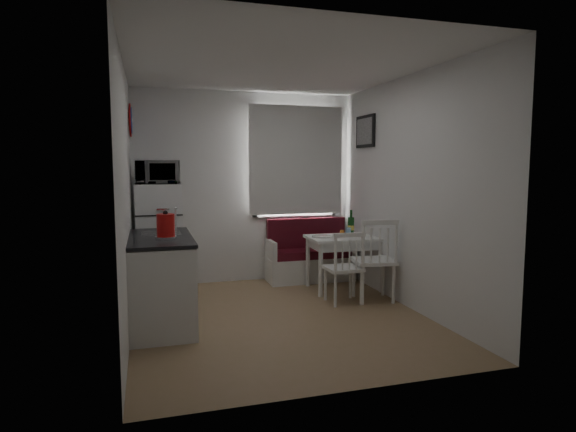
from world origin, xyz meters
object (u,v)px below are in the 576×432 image
Objects in this scene: bench at (309,260)px; chair_right at (378,251)px; chair_left at (346,260)px; wine_bottle at (351,222)px; kettle at (166,226)px; dining_table at (344,242)px; kitchen_counter at (161,280)px; fridge at (159,239)px; microwave at (157,172)px.

chair_right is (0.40, -1.27, 0.32)m from bench.
chair_left is 1.37× the size of wine_bottle.
bench reaches higher than chair_left.
kettle is at bearing -164.18° from chair_right.
wine_bottle reaches higher than dining_table.
chair_right is (2.45, 0.08, 0.15)m from kitchen_counter.
kitchen_counter reaches higher than wine_bottle.
fridge is 1.54m from kettle.
microwave is 2.54m from wine_bottle.
chair_left is at bearing 9.94° from kettle.
chair_right is at bearing 8.03° from kettle.
dining_table is 2.51m from microwave.
wine_bottle is (2.40, 1.11, -0.18)m from kettle.
bench is at bearing 38.89° from kettle.
chair_left is at bearing -29.40° from fridge.
kettle reaches higher than chair_right.
kitchen_counter is 2.46m from chair_right.
bench is at bearing 3.04° from fridge.
kettle is (-2.40, -0.34, 0.43)m from chair_right.
bench is (2.05, 1.35, -0.17)m from kitchen_counter.
chair_right is 0.81m from wine_bottle.
chair_right is at bearing 1.85° from kitchen_counter.
kettle is at bearing -154.11° from dining_table.
microwave reaches higher than kettle.
dining_table is 0.30m from wine_bottle.
chair_right is 2.70m from fridge.
dining_table is at bearing -143.98° from wine_bottle.
microwave is at bearing 91.18° from kettle.
wine_bottle is (0.40, -0.50, 0.57)m from bench.
dining_table is (2.31, 0.75, 0.16)m from kitchen_counter.
bench is 0.74m from dining_table.
microwave reaches higher than wine_bottle.
microwave reaches higher than chair_right.
chair_left is 2.11m from kettle.
fridge is at bearing 90.00° from microwave.
chair_left is at bearing -28.33° from microwave.
kettle reaches higher than bench.
chair_left reaches higher than dining_table.
bench is 2.63× the size of chair_left.
chair_right is at bearing -24.65° from microwave.
bench is at bearing 4.45° from microwave.
bench is at bearing 33.44° from kitchen_counter.
microwave is 1.53m from kettle.
chair_left is at bearing -117.10° from wine_bottle.
kitchen_counter is at bearing -160.85° from wine_bottle.
chair_left is 0.91m from wine_bottle.
bench is at bearing 90.10° from chair_left.
fridge is (-2.04, 1.15, 0.16)m from chair_left.
chair_left is 0.40m from chair_right.
microwave is (-2.04, 1.10, 1.00)m from chair_left.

